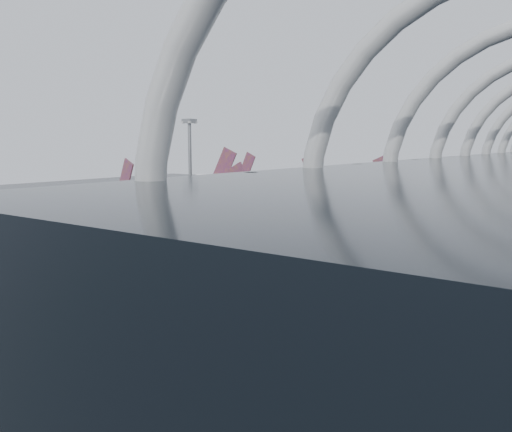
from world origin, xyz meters
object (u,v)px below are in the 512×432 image
Objects in this scene: airliner_gate_b at (384,201)px; bus_row_near_b at (72,244)px; jet_remote_far at (223,180)px; bus_row_near_c at (73,247)px; gse_cart_belly_b at (390,251)px; jet_remote_mid at (188,186)px; jet_remote_west at (105,194)px; gse_cart_belly_a at (315,255)px; van_curve_a at (7,300)px; gse_cart_belly_e at (339,244)px; floodlight_mast at (190,172)px; bus_row_near_d at (89,251)px; bus_row_far_c at (2,263)px; airliner_gate_c at (430,189)px; bus_row_near_a at (55,243)px; van_curve_c at (252,402)px; airliner_main at (303,226)px.

airliner_gate_b reaches higher than bus_row_near_b.
jet_remote_far is at bearing 29.51° from bus_row_near_b.
bus_row_near_c is 63.48m from gse_cart_belly_b.
jet_remote_mid is at bearing 32.63° from bus_row_near_b.
jet_remote_west is 105.96m from gse_cart_belly_a.
jet_remote_mid is 114.49m from gse_cart_belly_a.
van_curve_a is 3.09× the size of gse_cart_belly_e.
bus_row_near_b is 0.48× the size of floodlight_mast.
jet_remote_mid reaches higher than bus_row_near_d.
van_curve_a is (85.33, -154.19, -3.97)m from jet_remote_far.
van_curve_a is at bearing -115.31° from bus_row_far_c.
jet_remote_mid is at bearing 28.21° from bus_row_far_c.
gse_cart_belly_a is (19.73, 13.69, -16.19)m from floodlight_mast.
airliner_gate_c is 146.75m from bus_row_near_a.
jet_remote_mid reaches higher than gse_cart_belly_e.
airliner_gate_b is at bearing 98.92° from gse_cart_belly_a.
jet_remote_west is at bearing -174.62° from airliner_gate_b.
gse_cart_belly_b is (58.08, 37.34, -1.16)m from bus_row_near_a.
jet_remote_mid reaches higher than gse_cart_belly_b.
airliner_gate_b is 55.24m from airliner_gate_c.
airliner_gate_c is 20.93× the size of gse_cart_belly_b.
airliner_gate_b is 91.41m from bus_row_near_d.
airliner_gate_c reaches higher than bus_row_far_c.
gse_cart_belly_e is at bearing -93.84° from airliner_gate_b.
jet_remote_far is 8.03× the size of van_curve_c.
bus_row_near_d is 2.07× the size of van_curve_a.
floodlight_mast is 13.37× the size of gse_cart_belly_e.
jet_remote_west is at bearing 65.87° from jet_remote_mid.
bus_row_near_a is 33.59m from floodlight_mast.
van_curve_a is at bearing -115.31° from airliner_gate_c.
bus_row_near_c is 0.52× the size of floodlight_mast.
bus_row_near_d is at bearing -131.01° from gse_cart_belly_e.
airliner_gate_b reaches higher than gse_cart_belly_b.
gse_cart_belly_a is (-22.55, 52.91, -0.24)m from van_curve_c.
jet_remote_mid is 40.66m from jet_remote_far.
bus_row_far_c reaches higher than gse_cart_belly_a.
bus_row_near_c is at bearing -96.27° from bus_row_near_a.
van_curve_a is at bearing -92.10° from airliner_main.
bus_row_near_b reaches higher than bus_row_near_d.
airliner_gate_b is 24.15× the size of gse_cart_belly_a.
airliner_gate_c is at bearing 39.64° from van_curve_a.
jet_remote_west reaches higher than bus_row_near_a.
bus_row_near_d is (-25.60, -87.69, -3.24)m from airliner_gate_b.
airliner_gate_b is at bearing 158.32° from jet_remote_far.
floodlight_mast is at bearing -106.65° from airliner_main.
jet_remote_west is 36.31m from jet_remote_mid.
bus_row_near_c is (-30.37, -87.92, -3.07)m from airliner_gate_b.
bus_row_far_c is (-29.60, -102.59, -3.19)m from airliner_gate_b.
floodlight_mast reaches higher than airliner_main.
airliner_gate_b is 4.37× the size of bus_row_near_b.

